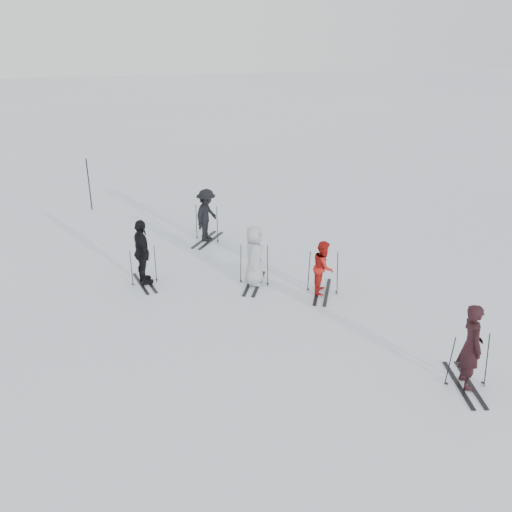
{
  "coord_description": "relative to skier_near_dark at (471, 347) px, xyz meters",
  "views": [
    {
      "loc": [
        -2.75,
        -13.29,
        7.3
      ],
      "look_at": [
        0.0,
        1.0,
        1.0
      ],
      "focal_mm": 40.0,
      "sensor_mm": 36.0,
      "label": 1
    }
  ],
  "objects": [
    {
      "name": "skis_grey",
      "position": [
        -3.47,
        5.61,
        -0.3
      ],
      "size": [
        1.96,
        1.51,
        1.27
      ],
      "primitive_type": null,
      "rotation": [
        0.0,
        0.0,
        1.19
      ],
      "color": "black",
      "rests_on": "ground"
    },
    {
      "name": "skier_grey",
      "position": [
        -3.47,
        5.61,
        -0.07
      ],
      "size": [
        0.83,
        0.99,
        1.74
      ],
      "primitive_type": "imported",
      "rotation": [
        0.0,
        0.0,
        1.19
      ],
      "color": "#A4A9AD",
      "rests_on": "ground"
    },
    {
      "name": "skis_red",
      "position": [
        -1.69,
        4.73,
        -0.3
      ],
      "size": [
        1.98,
        1.53,
        1.28
      ],
      "primitive_type": null,
      "rotation": [
        0.0,
        0.0,
        1.18
      ],
      "color": "black",
      "rests_on": "ground"
    },
    {
      "name": "ground",
      "position": [
        -3.47,
        4.33,
        -0.94
      ],
      "size": [
        120.0,
        120.0,
        0.0
      ],
      "primitive_type": "plane",
      "color": "silver",
      "rests_on": "ground"
    },
    {
      "name": "skier_uphill_left",
      "position": [
        -6.58,
        6.24,
        0.01
      ],
      "size": [
        0.74,
        1.2,
        1.91
      ],
      "primitive_type": "imported",
      "rotation": [
        0.0,
        0.0,
        1.83
      ],
      "color": "black",
      "rests_on": "ground"
    },
    {
      "name": "skier_uphill_far",
      "position": [
        -4.42,
        9.24,
        -0.04
      ],
      "size": [
        1.2,
        1.33,
        1.79
      ],
      "primitive_type": "imported",
      "rotation": [
        0.0,
        0.0,
        0.98
      ],
      "color": "black",
      "rests_on": "ground"
    },
    {
      "name": "skier_red",
      "position": [
        -1.69,
        4.73,
        -0.19
      ],
      "size": [
        0.81,
        0.89,
        1.51
      ],
      "primitive_type": "imported",
      "rotation": [
        0.0,
        0.0,
        1.18
      ],
      "color": "#B31A14",
      "rests_on": "ground"
    },
    {
      "name": "piste_marker",
      "position": [
        -8.56,
        13.44,
        0.08
      ],
      "size": [
        0.06,
        0.06,
        2.04
      ],
      "primitive_type": "cylinder",
      "rotation": [
        0.0,
        0.0,
        -0.28
      ],
      "color": "black",
      "rests_on": "ground"
    },
    {
      "name": "skis_near_dark",
      "position": [
        0.0,
        0.0,
        -0.31
      ],
      "size": [
        1.85,
        1.16,
        1.27
      ],
      "primitive_type": null,
      "rotation": [
        0.0,
        0.0,
        1.42
      ],
      "color": "black",
      "rests_on": "ground"
    },
    {
      "name": "skis_uphill_far",
      "position": [
        -4.42,
        9.24,
        -0.29
      ],
      "size": [
        2.01,
        1.78,
        1.3
      ],
      "primitive_type": null,
      "rotation": [
        0.0,
        0.0,
        0.98
      ],
      "color": "black",
      "rests_on": "ground"
    },
    {
      "name": "skis_uphill_left",
      "position": [
        -6.58,
        6.24,
        -0.37
      ],
      "size": [
        1.73,
        1.21,
        1.15
      ],
      "primitive_type": null,
      "rotation": [
        0.0,
        0.0,
        1.83
      ],
      "color": "black",
      "rests_on": "ground"
    },
    {
      "name": "skier_near_dark",
      "position": [
        0.0,
        0.0,
        0.0
      ],
      "size": [
        0.55,
        0.75,
        1.88
      ],
      "primitive_type": "imported",
      "rotation": [
        0.0,
        0.0,
        1.42
      ],
      "color": "black",
      "rests_on": "ground"
    }
  ]
}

